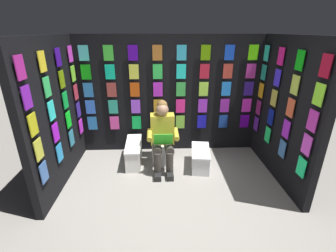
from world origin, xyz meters
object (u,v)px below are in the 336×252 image
Objects in this scene: toilet at (162,145)px; comic_longbox_near at (134,153)px; comic_longbox_far at (200,158)px; person_reading at (163,136)px.

comic_longbox_near is (0.52, 0.03, -0.13)m from toilet.
comic_longbox_far is at bearing 158.78° from toilet.
comic_longbox_near is (0.52, -0.19, -0.41)m from person_reading.
comic_longbox_near is 1.20m from comic_longbox_far.
comic_longbox_far is (-0.66, 0.01, -0.43)m from person_reading.
comic_longbox_near is at bearing -2.49° from comic_longbox_far.
person_reading is 1.50× the size of comic_longbox_near.
comic_longbox_near is 1.17× the size of comic_longbox_far.
toilet is at bearing -178.11° from comic_longbox_near.
person_reading is at bearing 157.99° from comic_longbox_near.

